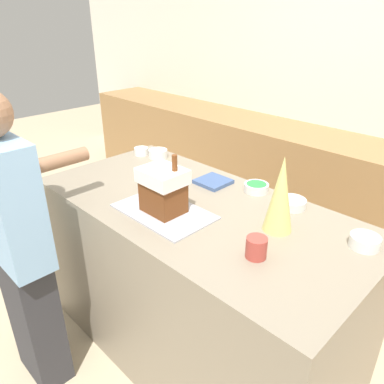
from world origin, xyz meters
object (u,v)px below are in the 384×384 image
object	(u,v)px
baking_tray	(164,211)
candy_bowl_far_left	(158,153)
candy_bowl_center_rear	(292,203)
person	(20,250)
candy_bowl_near_tray_left	(141,151)
candy_bowl_near_tray_right	(365,241)
mug	(256,247)
decorative_tree	(281,194)
cookbook	(213,182)
gingerbread_house	(163,189)
candy_bowl_far_right	(256,187)

from	to	relation	value
baking_tray	candy_bowl_far_left	xyz separation A→B (m)	(-0.58, 0.45, 0.03)
candy_bowl_center_rear	person	bearing A→B (deg)	-128.92
candy_bowl_near_tray_left	candy_bowl_near_tray_right	xyz separation A→B (m)	(1.47, -0.03, 0.00)
candy_bowl_near_tray_right	person	world-z (taller)	person
candy_bowl_far_left	mug	size ratio (longest dim) A/B	1.42
baking_tray	mug	world-z (taller)	mug
candy_bowl_near_tray_right	candy_bowl_far_left	world-z (taller)	candy_bowl_far_left
mug	person	size ratio (longest dim) A/B	0.05
decorative_tree	cookbook	distance (m)	0.56
candy_bowl_center_rear	candy_bowl_near_tray_right	bearing A→B (deg)	-13.19
gingerbread_house	baking_tray	bearing A→B (deg)	-152.45
mug	decorative_tree	bearing A→B (deg)	103.78
candy_bowl_far_left	cookbook	size ratio (longest dim) A/B	0.73
candy_bowl_far_right	person	xyz separation A→B (m)	(-0.59, -1.03, -0.18)
gingerbread_house	candy_bowl_far_right	xyz separation A→B (m)	(0.17, 0.49, -0.10)
candy_bowl_center_rear	cookbook	size ratio (longest dim) A/B	0.82
candy_bowl_near_tray_left	candy_bowl_far_right	size ratio (longest dim) A/B	0.71
gingerbread_house	candy_bowl_near_tray_left	bearing A→B (deg)	149.47
candy_bowl_far_left	gingerbread_house	bearing A→B (deg)	-38.13
candy_bowl_far_left	person	size ratio (longest dim) A/B	0.08
baking_tray	candy_bowl_far_left	distance (m)	0.73
decorative_tree	candy_bowl_far_left	world-z (taller)	decorative_tree
candy_bowl_near_tray_right	candy_bowl_far_left	size ratio (longest dim) A/B	0.98
baking_tray	gingerbread_house	bearing A→B (deg)	27.55
candy_bowl_near_tray_right	candy_bowl_far_left	bearing A→B (deg)	176.83
candy_bowl_near_tray_left	candy_bowl_center_rear	size ratio (longest dim) A/B	0.67
baking_tray	candy_bowl_near_tray_left	xyz separation A→B (m)	(-0.69, 0.41, 0.02)
candy_bowl_near_tray_left	candy_bowl_far_right	distance (m)	0.87
candy_bowl_near_tray_left	mug	size ratio (longest dim) A/B	1.08
baking_tray	candy_bowl_far_right	world-z (taller)	candy_bowl_far_right
baking_tray	candy_bowl_near_tray_left	world-z (taller)	candy_bowl_near_tray_left
cookbook	mug	xyz separation A→B (m)	(0.57, -0.39, 0.03)
candy_bowl_near_tray_left	candy_bowl_far_left	size ratio (longest dim) A/B	0.76
candy_bowl_far_right	cookbook	world-z (taller)	candy_bowl_far_right
gingerbread_house	candy_bowl_near_tray_right	size ratio (longest dim) A/B	2.41
decorative_tree	person	world-z (taller)	person
gingerbread_house	candy_bowl_center_rear	size ratio (longest dim) A/B	2.09
decorative_tree	gingerbread_house	bearing A→B (deg)	-151.90
baking_tray	candy_bowl_far_left	world-z (taller)	candy_bowl_far_left
candy_bowl_center_rear	mug	xyz separation A→B (m)	(0.12, -0.45, 0.02)
candy_bowl_far_right	person	world-z (taller)	person
candy_bowl_center_rear	person	size ratio (longest dim) A/B	0.09
mug	candy_bowl_far_right	bearing A→B (deg)	126.17
gingerbread_house	decorative_tree	distance (m)	0.52
decorative_tree	candy_bowl_near_tray_right	size ratio (longest dim) A/B	2.86
baking_tray	candy_bowl_near_tray_right	world-z (taller)	candy_bowl_near_tray_right
baking_tray	candy_bowl_near_tray_right	xyz separation A→B (m)	(0.78, 0.38, 0.02)
candy_bowl_far_right	candy_bowl_center_rear	world-z (taller)	same
baking_tray	candy_bowl_center_rear	size ratio (longest dim) A/B	3.41
candy_bowl_near_tray_left	cookbook	world-z (taller)	candy_bowl_near_tray_left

